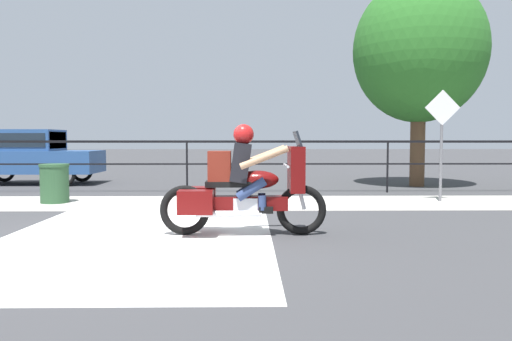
{
  "coord_description": "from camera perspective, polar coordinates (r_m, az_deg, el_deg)",
  "views": [
    {
      "loc": [
        1.56,
        -7.17,
        1.36
      ],
      "look_at": [
        1.69,
        1.24,
        0.83
      ],
      "focal_mm": 35.0,
      "sensor_mm": 36.0,
      "label": 1
    }
  ],
  "objects": [
    {
      "name": "tree_behind_sign",
      "position": [
        15.28,
        18.18,
        12.88
      ],
      "size": [
        3.73,
        3.73,
        5.94
      ],
      "color": "brown",
      "rests_on": "ground"
    },
    {
      "name": "ground_plane",
      "position": [
        7.46,
        -13.02,
        -7.0
      ],
      "size": [
        120.0,
        120.0,
        0.0
      ],
      "primitive_type": "plane",
      "color": "#38383A"
    },
    {
      "name": "street_sign",
      "position": [
        11.48,
        20.47,
        4.25
      ],
      "size": [
        0.76,
        0.06,
        2.41
      ],
      "color": "slate",
      "rests_on": "ground"
    },
    {
      "name": "parked_car",
      "position": [
        16.53,
        -24.52,
        1.8
      ],
      "size": [
        3.97,
        1.69,
        1.64
      ],
      "rotation": [
        0.0,
        0.0,
        0.0
      ],
      "color": "#284C84",
      "rests_on": "ground"
    },
    {
      "name": "trash_bin",
      "position": [
        11.41,
        -22.03,
        -1.38
      ],
      "size": [
        0.61,
        0.61,
        0.83
      ],
      "color": "#284C2D",
      "rests_on": "ground"
    },
    {
      "name": "motorcycle",
      "position": [
        7.06,
        -1.37,
        -1.74
      ],
      "size": [
        2.37,
        0.76,
        1.57
      ],
      "rotation": [
        0.0,
        0.0,
        -0.04
      ],
      "color": "black",
      "rests_on": "ground"
    },
    {
      "name": "crosswalk_band",
      "position": [
        7.27,
        -13.27,
        -7.25
      ],
      "size": [
        3.73,
        6.0,
        0.01
      ],
      "primitive_type": "cube",
      "color": "silver",
      "rests_on": "ground"
    },
    {
      "name": "sidewalk_band",
      "position": [
        10.77,
        -9.2,
        -3.67
      ],
      "size": [
        44.0,
        2.4,
        0.01
      ],
      "primitive_type": "cube",
      "color": "#B7B2A8",
      "rests_on": "ground"
    },
    {
      "name": "fence_railing",
      "position": [
        12.71,
        -7.91,
        2.14
      ],
      "size": [
        36.0,
        0.05,
        1.33
      ],
      "color": "black",
      "rests_on": "ground"
    }
  ]
}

